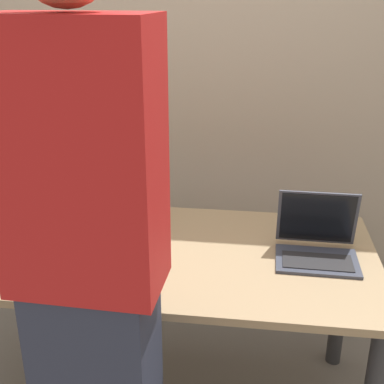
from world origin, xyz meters
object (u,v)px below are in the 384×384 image
(beer_bottle_amber, at_px, (132,202))
(beer_bottle_brown, at_px, (98,188))
(beer_bottle_green, at_px, (93,209))
(person_figure, at_px, (90,277))
(beer_bottle_dark, at_px, (122,200))
(laptop, at_px, (317,242))

(beer_bottle_amber, relative_size, beer_bottle_brown, 1.05)
(beer_bottle_green, relative_size, person_figure, 0.14)
(beer_bottle_dark, bearing_deg, laptop, -14.09)
(beer_bottle_dark, bearing_deg, beer_bottle_green, -127.85)
(beer_bottle_green, bearing_deg, beer_bottle_dark, 52.15)
(beer_bottle_dark, bearing_deg, beer_bottle_brown, 149.91)
(beer_bottle_amber, bearing_deg, beer_bottle_dark, 131.61)
(laptop, bearing_deg, beer_bottle_green, 174.31)
(laptop, bearing_deg, beer_bottle_dark, 165.91)
(beer_bottle_green, height_order, beer_bottle_brown, beer_bottle_brown)
(beer_bottle_amber, distance_m, person_figure, 0.76)
(laptop, xyz_separation_m, beer_bottle_amber, (-0.75, 0.13, 0.07))
(beer_bottle_green, height_order, beer_bottle_dark, beer_bottle_dark)
(beer_bottle_green, distance_m, person_figure, 0.76)
(beer_bottle_dark, relative_size, beer_bottle_brown, 0.87)
(beer_bottle_dark, bearing_deg, person_figure, -80.23)
(beer_bottle_dark, height_order, beer_bottle_brown, beer_bottle_brown)
(beer_bottle_dark, distance_m, person_figure, 0.85)
(person_figure, bearing_deg, beer_bottle_amber, 95.60)
(beer_bottle_green, bearing_deg, person_figure, -72.01)
(laptop, bearing_deg, person_figure, -137.24)
(laptop, xyz_separation_m, beer_bottle_brown, (-0.95, 0.28, 0.06))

